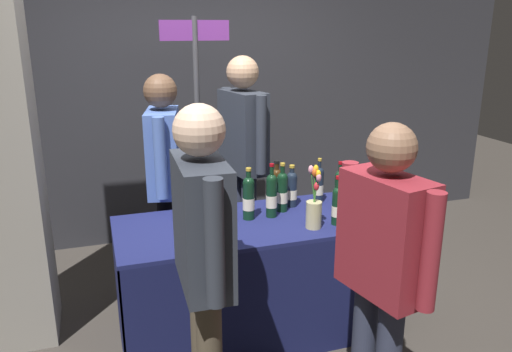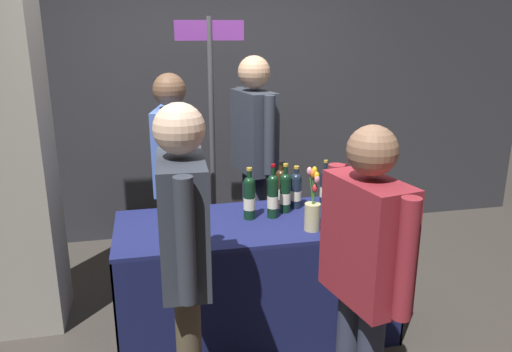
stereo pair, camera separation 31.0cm
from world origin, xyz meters
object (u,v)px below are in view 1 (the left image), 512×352
at_px(wine_glass_near_vendor, 185,201).
at_px(flower_vase, 314,208).
at_px(tasting_table, 256,256).
at_px(taster_foreground_right, 383,260).
at_px(booth_signpost, 198,120).
at_px(vendor_presenter, 243,147).
at_px(featured_wine_bottle, 339,190).
at_px(display_bottle_0, 276,187).

relative_size(wine_glass_near_vendor, flower_vase, 0.35).
height_order(tasting_table, flower_vase, flower_vase).
bearing_deg(taster_foreground_right, booth_signpost, -1.08).
bearing_deg(wine_glass_near_vendor, flower_vase, -32.12).
height_order(vendor_presenter, taster_foreground_right, vendor_presenter).
distance_m(wine_glass_near_vendor, booth_signpost, 0.99).
height_order(featured_wine_bottle, vendor_presenter, vendor_presenter).
xyz_separation_m(flower_vase, booth_signpost, (-0.43, 1.33, 0.34)).
bearing_deg(vendor_presenter, featured_wine_bottle, 17.04).
bearing_deg(tasting_table, wine_glass_near_vendor, 149.95).
xyz_separation_m(flower_vase, taster_foreground_right, (-0.03, -0.81, 0.03)).
bearing_deg(vendor_presenter, tasting_table, -23.65).
bearing_deg(taster_foreground_right, flower_vase, -13.71).
xyz_separation_m(tasting_table, booth_signpost, (-0.13, 1.12, 0.71)).
bearing_deg(wine_glass_near_vendor, featured_wine_bottle, -11.53).
distance_m(display_bottle_0, flower_vase, 0.44).
xyz_separation_m(featured_wine_bottle, booth_signpost, (-0.72, 1.08, 0.33)).
distance_m(featured_wine_bottle, taster_foreground_right, 1.10).
height_order(wine_glass_near_vendor, booth_signpost, booth_signpost).
xyz_separation_m(featured_wine_bottle, display_bottle_0, (-0.38, 0.19, -0.00)).
relative_size(display_bottle_0, booth_signpost, 0.16).
xyz_separation_m(display_bottle_0, wine_glass_near_vendor, (-0.63, 0.01, -0.04)).
height_order(display_bottle_0, wine_glass_near_vendor, display_bottle_0).
distance_m(display_bottle_0, wine_glass_near_vendor, 0.63).
bearing_deg(booth_signpost, taster_foreground_right, -79.35).
bearing_deg(wine_glass_near_vendor, tasting_table, -30.05).
bearing_deg(tasting_table, flower_vase, -34.79).
xyz_separation_m(tasting_table, wine_glass_near_vendor, (-0.41, 0.24, 0.34)).
bearing_deg(featured_wine_bottle, taster_foreground_right, -107.00).
height_order(tasting_table, booth_signpost, booth_signpost).
bearing_deg(flower_vase, vendor_presenter, 98.02).
bearing_deg(display_bottle_0, flower_vase, -79.41).
height_order(wine_glass_near_vendor, vendor_presenter, vendor_presenter).
bearing_deg(tasting_table, featured_wine_bottle, 3.05).
xyz_separation_m(tasting_table, taster_foreground_right, (0.27, -1.02, 0.40)).
bearing_deg(display_bottle_0, wine_glass_near_vendor, 178.99).
relative_size(flower_vase, booth_signpost, 0.19).
distance_m(tasting_table, featured_wine_bottle, 0.71).
bearing_deg(featured_wine_bottle, flower_vase, -140.52).
relative_size(taster_foreground_right, booth_signpost, 0.77).
distance_m(tasting_table, display_bottle_0, 0.50).
bearing_deg(tasting_table, taster_foreground_right, -74.94).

